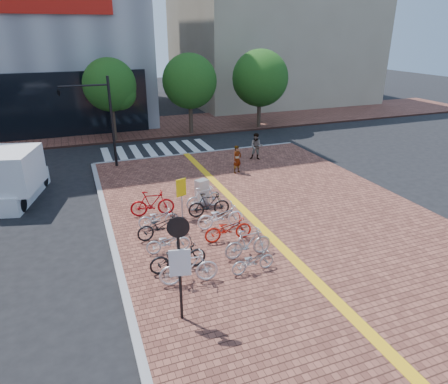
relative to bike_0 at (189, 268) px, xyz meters
name	(u,v)px	position (x,y,z in m)	size (l,w,h in m)	color
ground	(220,244)	(1.95, 2.32, -0.73)	(120.00, 120.00, 0.00)	black
sidewalk	(366,299)	(4.95, -2.68, -0.66)	(14.00, 34.00, 0.15)	brown
tactile_strip	(340,304)	(3.95, -2.68, -0.58)	(0.40, 34.00, 0.01)	yellow
kerb_west	(141,360)	(-2.05, -2.68, -0.66)	(0.25, 34.00, 0.15)	gray
kerb_north	(200,153)	(4.95, 14.32, -0.66)	(14.00, 0.25, 0.15)	gray
far_sidewalk	(135,129)	(1.95, 23.32, -0.66)	(70.00, 8.00, 0.15)	brown
building_beige	(270,19)	(19.95, 34.32, 8.27)	(20.00, 18.00, 18.00)	gray
crosswalk	(158,150)	(2.45, 16.32, -0.73)	(7.50, 4.00, 0.01)	silver
street_trees	(203,82)	(6.99, 19.78, 3.37)	(16.20, 4.60, 6.35)	#38281E
bike_0	(189,268)	(0.00, 0.00, 0.00)	(0.55, 1.94, 1.17)	white
bike_1	(178,256)	(-0.12, 0.90, -0.06)	(0.70, 2.00, 1.05)	black
bike_2	(168,242)	(-0.16, 2.19, -0.15)	(0.57, 1.65, 0.87)	silver
bike_3	(161,226)	(-0.14, 3.41, -0.06)	(0.69, 1.98, 1.04)	black
bike_4	(158,217)	(-0.07, 4.35, -0.14)	(0.58, 1.68, 0.88)	white
bike_5	(152,203)	(-0.06, 5.56, 0.00)	(0.55, 1.95, 1.17)	#AA0C10
bike_6	(253,261)	(2.23, -0.12, -0.16)	(0.56, 1.61, 0.84)	#A7A7AC
bike_7	(248,243)	(2.48, 0.85, -0.03)	(0.52, 1.85, 1.11)	#ACABB0
bike_8	(228,229)	(2.25, 2.25, -0.08)	(0.67, 1.92, 1.01)	red
bike_9	(220,216)	(2.35, 3.37, -0.06)	(0.70, 2.00, 1.05)	white
bike_10	(209,205)	(2.26, 4.60, -0.02)	(0.53, 1.86, 1.12)	black
bike_11	(203,198)	(2.30, 5.49, -0.05)	(0.51, 1.79, 1.08)	white
pedestrian_a	(237,159)	(5.69, 9.57, 0.22)	(0.59, 0.38, 1.61)	gray
pedestrian_b	(257,146)	(7.82, 11.49, 0.27)	(0.83, 0.65, 1.70)	#4E5263
utility_box	(202,192)	(2.37, 5.93, 0.04)	(0.57, 0.41, 1.24)	#BABBC0
yellow_sign	(182,191)	(1.13, 4.90, 0.67)	(0.48, 0.21, 1.81)	#B7B7BC
notice_sign	(179,257)	(-0.67, -1.61, 1.48)	(0.60, 0.20, 3.26)	black
traffic_light_pole	(88,107)	(-1.95, 13.34, 3.10)	(2.86, 1.10, 5.33)	black
box_truck	(11,176)	(-6.05, 10.16, 0.53)	(3.12, 4.98, 2.68)	white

